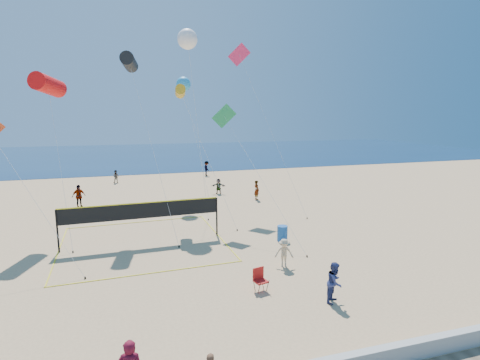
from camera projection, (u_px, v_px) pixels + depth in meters
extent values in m
plane|color=tan|center=(241.00, 331.00, 13.30)|extent=(120.00, 120.00, 0.00)
cube|color=#102B4D|center=(146.00, 154.00, 71.72)|extent=(140.00, 50.00, 0.03)
imported|color=navy|center=(335.00, 282.00, 15.26)|extent=(1.04, 1.03, 1.70)
imported|color=#CAAF86|center=(284.00, 253.00, 18.83)|extent=(1.07, 0.84, 1.46)
imported|color=gray|center=(79.00, 196.00, 30.76)|extent=(1.20, 0.96, 1.90)
imported|color=gray|center=(219.00, 186.00, 36.16)|extent=(1.43, 0.89, 1.47)
imported|color=gray|center=(257.00, 190.00, 33.64)|extent=(0.51, 0.70, 1.75)
imported|color=gray|center=(116.00, 177.00, 41.77)|extent=(0.78, 0.65, 1.45)
imported|color=gray|center=(207.00, 168.00, 46.85)|extent=(0.82, 1.25, 1.82)
cube|color=red|center=(261.00, 281.00, 16.26)|extent=(0.64, 0.60, 0.06)
cube|color=red|center=(258.00, 273.00, 16.39)|extent=(0.54, 0.17, 0.54)
cylinder|color=black|center=(259.00, 289.00, 16.02)|extent=(0.09, 0.27, 0.70)
cylinder|color=black|center=(254.00, 285.00, 16.35)|extent=(0.09, 0.27, 0.70)
cylinder|color=black|center=(268.00, 286.00, 16.23)|extent=(0.09, 0.27, 0.70)
cylinder|color=black|center=(262.00, 283.00, 16.57)|extent=(0.09, 0.27, 0.70)
cylinder|color=#18519C|center=(282.00, 233.00, 22.72)|extent=(0.64, 0.64, 0.94)
cylinder|color=black|center=(57.00, 231.00, 20.71)|extent=(0.10, 0.10, 2.44)
cylinder|color=black|center=(217.00, 217.00, 23.64)|extent=(0.10, 0.10, 2.44)
cube|color=black|center=(142.00, 211.00, 22.04)|extent=(9.15, 0.35, 0.92)
cube|color=yellow|center=(141.00, 203.00, 21.96)|extent=(9.15, 0.36, 0.06)
cube|color=yellow|center=(151.00, 273.00, 18.12)|extent=(9.35, 0.38, 0.02)
cube|color=yellow|center=(138.00, 222.00, 26.65)|extent=(9.35, 0.38, 0.02)
cylinder|color=red|center=(48.00, 85.00, 23.78)|extent=(1.98, 2.94, 1.48)
cylinder|color=silver|center=(60.00, 163.00, 22.30)|extent=(1.45, 5.32, 9.40)
cylinder|color=black|center=(73.00, 252.00, 20.82)|extent=(0.08, 0.08, 0.10)
cylinder|color=black|center=(129.00, 62.00, 25.49)|extent=(1.28, 2.34, 1.21)
cylinder|color=silver|center=(152.00, 147.00, 23.57)|extent=(2.17, 6.79, 11.07)
cylinder|color=black|center=(179.00, 247.00, 21.65)|extent=(0.08, 0.08, 0.10)
cylinder|color=gold|center=(180.00, 91.00, 26.79)|extent=(0.93, 1.81, 0.95)
cylinder|color=silver|center=(208.00, 158.00, 25.77)|extent=(2.87, 4.73, 9.18)
cylinder|color=black|center=(237.00, 230.00, 24.75)|extent=(0.08, 0.08, 0.10)
cylinder|color=silver|center=(35.00, 202.00, 18.02)|extent=(4.37, 3.67, 6.81)
cylinder|color=black|center=(85.00, 278.00, 17.52)|extent=(0.08, 0.08, 0.10)
cube|color=#229250|center=(224.00, 116.00, 25.76)|extent=(1.68, 0.44, 1.70)
cylinder|color=silver|center=(261.00, 178.00, 22.98)|extent=(2.51, 8.06, 7.45)
cylinder|color=black|center=(307.00, 256.00, 20.19)|extent=(0.08, 0.08, 0.10)
cube|color=#F52B5E|center=(239.00, 55.00, 30.97)|extent=(1.87, 0.42, 1.89)
cylinder|color=silver|center=(271.00, 132.00, 29.27)|extent=(3.18, 6.88, 12.43)
cylinder|color=black|center=(307.00, 218.00, 27.57)|extent=(0.08, 0.08, 0.10)
sphere|color=white|center=(187.00, 39.00, 27.97)|extent=(1.96, 1.96, 1.50)
cylinder|color=silver|center=(198.00, 128.00, 27.61)|extent=(0.69, 3.40, 13.10)
cylinder|color=black|center=(208.00, 219.00, 27.26)|extent=(0.08, 0.08, 0.10)
sphere|color=#2398DB|center=(183.00, 84.00, 32.93)|extent=(1.29, 1.29, 1.26)
cylinder|color=silver|center=(197.00, 144.00, 31.20)|extent=(1.14, 5.91, 10.19)
cylinder|color=black|center=(212.00, 211.00, 29.47)|extent=(0.08, 0.08, 0.10)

